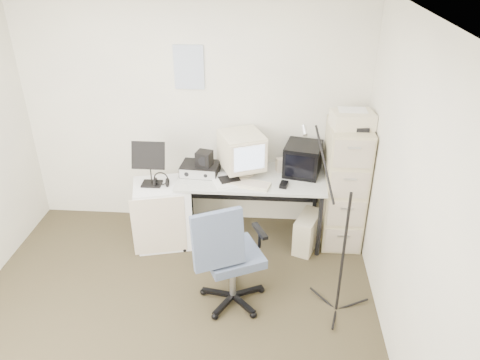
# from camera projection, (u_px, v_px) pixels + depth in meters

# --- Properties ---
(floor) EXTENTS (3.60, 3.60, 0.01)m
(floor) POSITION_uv_depth(u_px,v_px,m) (166.00, 332.00, 3.90)
(floor) COLOR #3A3521
(floor) RESTS_ON ground
(ceiling) EXTENTS (3.60, 3.60, 0.01)m
(ceiling) POSITION_uv_depth(u_px,v_px,m) (134.00, 19.00, 2.71)
(ceiling) COLOR white
(ceiling) RESTS_ON ground
(wall_back) EXTENTS (3.60, 0.02, 2.50)m
(wall_back) POSITION_uv_depth(u_px,v_px,m) (194.00, 115.00, 4.89)
(wall_back) COLOR #F3ECCE
(wall_back) RESTS_ON ground
(wall_right) EXTENTS (0.02, 3.60, 2.50)m
(wall_right) POSITION_uv_depth(u_px,v_px,m) (412.00, 213.00, 3.19)
(wall_right) COLOR #F3ECCE
(wall_right) RESTS_ON ground
(wall_calendar) EXTENTS (0.30, 0.02, 0.44)m
(wall_calendar) POSITION_uv_depth(u_px,v_px,m) (189.00, 67.00, 4.64)
(wall_calendar) COLOR white
(wall_calendar) RESTS_ON wall_back
(filing_cabinet) EXTENTS (0.40, 0.60, 1.30)m
(filing_cabinet) POSITION_uv_depth(u_px,v_px,m) (344.00, 185.00, 4.79)
(filing_cabinet) COLOR #C3B688
(filing_cabinet) RESTS_ON floor
(printer) EXTENTS (0.43, 0.32, 0.15)m
(printer) POSITION_uv_depth(u_px,v_px,m) (352.00, 120.00, 4.41)
(printer) COLOR beige
(printer) RESTS_ON filing_cabinet
(desk) EXTENTS (1.50, 0.70, 0.73)m
(desk) POSITION_uv_depth(u_px,v_px,m) (251.00, 206.00, 4.96)
(desk) COLOR silver
(desk) RESTS_ON floor
(crt_monitor) EXTENTS (0.53, 0.54, 0.44)m
(crt_monitor) POSITION_uv_depth(u_px,v_px,m) (242.00, 154.00, 4.74)
(crt_monitor) COLOR beige
(crt_monitor) RESTS_ON desk
(crt_tv) EXTENTS (0.42, 0.44, 0.32)m
(crt_tv) POSITION_uv_depth(u_px,v_px,m) (303.00, 159.00, 4.78)
(crt_tv) COLOR black
(crt_tv) RESTS_ON desk
(desk_speaker) EXTENTS (0.10, 0.10, 0.15)m
(desk_speaker) POSITION_uv_depth(u_px,v_px,m) (280.00, 165.00, 4.85)
(desk_speaker) COLOR beige
(desk_speaker) RESTS_ON desk
(keyboard) EXTENTS (0.50, 0.28, 0.03)m
(keyboard) POSITION_uv_depth(u_px,v_px,m) (246.00, 184.00, 4.62)
(keyboard) COLOR beige
(keyboard) RESTS_ON desk
(mouse) EXTENTS (0.10, 0.13, 0.04)m
(mouse) POSITION_uv_depth(u_px,v_px,m) (284.00, 185.00, 4.59)
(mouse) COLOR black
(mouse) RESTS_ON desk
(radio_receiver) EXTENTS (0.40, 0.30, 0.11)m
(radio_receiver) POSITION_uv_depth(u_px,v_px,m) (200.00, 169.00, 4.81)
(radio_receiver) COLOR black
(radio_receiver) RESTS_ON desk
(radio_speaker) EXTENTS (0.18, 0.17, 0.15)m
(radio_speaker) POSITION_uv_depth(u_px,v_px,m) (204.00, 158.00, 4.73)
(radio_speaker) COLOR black
(radio_speaker) RESTS_ON radio_receiver
(papers) EXTENTS (0.35, 0.40, 0.02)m
(papers) POSITION_uv_depth(u_px,v_px,m) (225.00, 180.00, 4.68)
(papers) COLOR white
(papers) RESTS_ON desk
(pc_tower) EXTENTS (0.32, 0.45, 0.38)m
(pc_tower) POSITION_uv_depth(u_px,v_px,m) (307.00, 232.00, 4.84)
(pc_tower) COLOR beige
(pc_tower) RESTS_ON floor
(office_chair) EXTENTS (0.80, 0.80, 1.04)m
(office_chair) POSITION_uv_depth(u_px,v_px,m) (232.00, 254.00, 3.98)
(office_chair) COLOR #535973
(office_chair) RESTS_ON floor
(side_cart) EXTENTS (0.65, 0.57, 0.69)m
(side_cart) POSITION_uv_depth(u_px,v_px,m) (164.00, 214.00, 4.87)
(side_cart) COLOR white
(side_cart) RESTS_ON floor
(music_stand) EXTENTS (0.33, 0.19, 0.48)m
(music_stand) POSITION_uv_depth(u_px,v_px,m) (150.00, 163.00, 4.59)
(music_stand) COLOR black
(music_stand) RESTS_ON side_cart
(headphones) EXTENTS (0.21, 0.21, 0.03)m
(headphones) POSITION_uv_depth(u_px,v_px,m) (161.00, 181.00, 4.65)
(headphones) COLOR black
(headphones) RESTS_ON side_cart
(mic_stand) EXTENTS (0.03, 0.03, 1.55)m
(mic_stand) POSITION_uv_depth(u_px,v_px,m) (346.00, 237.00, 3.77)
(mic_stand) COLOR black
(mic_stand) RESTS_ON floor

